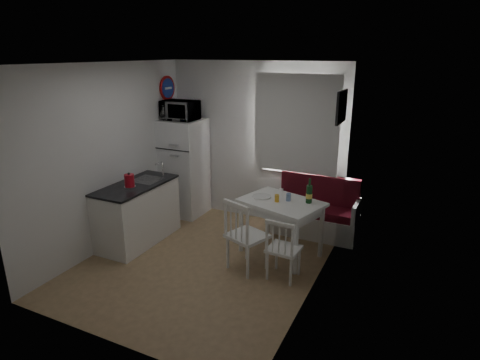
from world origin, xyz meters
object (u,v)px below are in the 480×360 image
(kitchen_counter, at_px, (138,212))
(microwave, at_px, (180,110))
(kettle, at_px, (129,181))
(bench, at_px, (316,216))
(dining_table, at_px, (281,207))
(chair_right, at_px, (282,244))
(wine_bottle, at_px, (309,191))
(chair_left, at_px, (244,229))
(fridge, at_px, (184,168))

(kitchen_counter, relative_size, microwave, 2.30)
(kitchen_counter, relative_size, kettle, 6.05)
(bench, bearing_deg, dining_table, -108.15)
(chair_right, height_order, kettle, kettle)
(wine_bottle, bearing_deg, bench, 95.97)
(chair_left, relative_size, kettle, 2.66)
(bench, height_order, chair_left, chair_left)
(dining_table, bearing_deg, microwave, 178.35)
(microwave, bearing_deg, fridge, 90.00)
(dining_table, bearing_deg, bench, 88.53)
(dining_table, xyz_separation_m, wine_bottle, (0.35, 0.10, 0.26))
(wine_bottle, bearing_deg, kettle, -161.23)
(bench, bearing_deg, chair_right, -90.90)
(microwave, bearing_deg, wine_bottle, -13.54)
(dining_table, bearing_deg, chair_left, -93.78)
(bench, relative_size, kettle, 5.89)
(kitchen_counter, bearing_deg, chair_right, -3.32)
(dining_table, xyz_separation_m, kettle, (-2.00, -0.70, 0.31))
(wine_bottle, bearing_deg, microwave, 166.46)
(chair_left, bearing_deg, kitchen_counter, -164.01)
(bench, xyz_separation_m, fridge, (-2.31, -0.11, 0.52))
(bench, height_order, wine_bottle, wine_bottle)
(bench, bearing_deg, microwave, -176.04)
(chair_left, bearing_deg, chair_right, 22.56)
(bench, height_order, microwave, microwave)
(chair_left, relative_size, wine_bottle, 1.71)
(kitchen_counter, xyz_separation_m, chair_left, (1.80, -0.15, 0.15))
(fridge, bearing_deg, chair_right, -31.11)
(dining_table, height_order, microwave, microwave)
(kitchen_counter, height_order, chair_right, kitchen_counter)
(chair_left, bearing_deg, bench, 91.54)
(chair_left, xyz_separation_m, kettle, (-1.75, -0.03, 0.41))
(kettle, relative_size, wine_bottle, 0.64)
(fridge, height_order, microwave, microwave)
(microwave, bearing_deg, kettle, -88.75)
(dining_table, distance_m, chair_left, 0.72)
(fridge, bearing_deg, kitchen_counter, -90.90)
(fridge, height_order, kettle, fridge)
(wine_bottle, bearing_deg, chair_right, -97.55)
(chair_left, distance_m, fridge, 2.27)
(kitchen_counter, relative_size, bench, 1.03)
(kitchen_counter, distance_m, chair_left, 1.82)
(chair_right, xyz_separation_m, fridge, (-2.28, 1.38, 0.32))
(fridge, distance_m, kettle, 1.44)
(dining_table, bearing_deg, kettle, -144.07)
(chair_right, relative_size, kettle, 2.01)
(chair_right, xyz_separation_m, wine_bottle, (0.10, 0.75, 0.46))
(chair_left, height_order, microwave, microwave)
(chair_right, bearing_deg, kitchen_counter, 179.43)
(chair_right, bearing_deg, fridge, 151.65)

